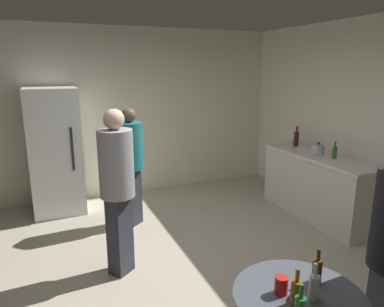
{
  "coord_description": "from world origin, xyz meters",
  "views": [
    {
      "loc": [
        -1.2,
        -3.03,
        2.06
      ],
      "look_at": [
        0.37,
        0.67,
        1.08
      ],
      "focal_mm": 32.72,
      "sensor_mm": 36.0,
      "label": 1
    }
  ],
  "objects_px": {
    "beer_bottle_clear": "(314,286)",
    "person_in_gray_shirt": "(117,181)",
    "beer_bottle_amber": "(296,292)",
    "plastic_cup_red": "(281,285)",
    "refrigerator": "(55,152)",
    "kettle": "(318,149)",
    "wine_bottle_on_counter": "(296,138)",
    "beer_bottle_brown": "(317,270)",
    "person_in_teal_shirt": "(131,158)",
    "beer_bottle_on_counter": "(334,152)"
  },
  "relations": [
    {
      "from": "beer_bottle_clear",
      "to": "person_in_gray_shirt",
      "type": "distance_m",
      "value": 2.05
    },
    {
      "from": "beer_bottle_amber",
      "to": "plastic_cup_red",
      "type": "distance_m",
      "value": 0.12
    },
    {
      "from": "refrigerator",
      "to": "beer_bottle_amber",
      "type": "xyz_separation_m",
      "value": [
        1.13,
        -3.85,
        -0.08
      ]
    },
    {
      "from": "kettle",
      "to": "plastic_cup_red",
      "type": "height_order",
      "value": "kettle"
    },
    {
      "from": "kettle",
      "to": "beer_bottle_clear",
      "type": "distance_m",
      "value": 3.06
    },
    {
      "from": "wine_bottle_on_counter",
      "to": "beer_bottle_amber",
      "type": "bearing_deg",
      "value": -128.99
    },
    {
      "from": "beer_bottle_brown",
      "to": "person_in_teal_shirt",
      "type": "xyz_separation_m",
      "value": [
        -0.51,
        2.87,
        0.1
      ]
    },
    {
      "from": "beer_bottle_on_counter",
      "to": "person_in_gray_shirt",
      "type": "height_order",
      "value": "person_in_gray_shirt"
    },
    {
      "from": "refrigerator",
      "to": "beer_bottle_brown",
      "type": "distance_m",
      "value": 3.98
    },
    {
      "from": "kettle",
      "to": "beer_bottle_amber",
      "type": "distance_m",
      "value": 3.15
    },
    {
      "from": "beer_bottle_amber",
      "to": "beer_bottle_brown",
      "type": "relative_size",
      "value": 1.0
    },
    {
      "from": "beer_bottle_brown",
      "to": "person_in_teal_shirt",
      "type": "bearing_deg",
      "value": 100.17
    },
    {
      "from": "kettle",
      "to": "wine_bottle_on_counter",
      "type": "height_order",
      "value": "wine_bottle_on_counter"
    },
    {
      "from": "beer_bottle_clear",
      "to": "beer_bottle_amber",
      "type": "bearing_deg",
      "value": -179.51
    },
    {
      "from": "refrigerator",
      "to": "wine_bottle_on_counter",
      "type": "distance_m",
      "value": 3.57
    },
    {
      "from": "kettle",
      "to": "person_in_gray_shirt",
      "type": "bearing_deg",
      "value": -172.85
    },
    {
      "from": "person_in_gray_shirt",
      "to": "person_in_teal_shirt",
      "type": "bearing_deg",
      "value": 123.58
    },
    {
      "from": "refrigerator",
      "to": "person_in_gray_shirt",
      "type": "height_order",
      "value": "refrigerator"
    },
    {
      "from": "refrigerator",
      "to": "beer_bottle_clear",
      "type": "height_order",
      "value": "refrigerator"
    },
    {
      "from": "beer_bottle_clear",
      "to": "wine_bottle_on_counter",
      "type": "bearing_deg",
      "value": 52.65
    },
    {
      "from": "person_in_gray_shirt",
      "to": "person_in_teal_shirt",
      "type": "xyz_separation_m",
      "value": [
        0.39,
        1.1,
        -0.08
      ]
    },
    {
      "from": "beer_bottle_on_counter",
      "to": "person_in_gray_shirt",
      "type": "xyz_separation_m",
      "value": [
        -2.89,
        -0.11,
        0.01
      ]
    },
    {
      "from": "plastic_cup_red",
      "to": "person_in_gray_shirt",
      "type": "xyz_separation_m",
      "value": [
        -0.62,
        1.78,
        0.2
      ]
    },
    {
      "from": "kettle",
      "to": "wine_bottle_on_counter",
      "type": "bearing_deg",
      "value": 82.07
    },
    {
      "from": "beer_bottle_on_counter",
      "to": "person_in_gray_shirt",
      "type": "distance_m",
      "value": 2.89
    },
    {
      "from": "wine_bottle_on_counter",
      "to": "beer_bottle_brown",
      "type": "height_order",
      "value": "wine_bottle_on_counter"
    },
    {
      "from": "beer_bottle_clear",
      "to": "beer_bottle_on_counter",
      "type": "bearing_deg",
      "value": 43.47
    },
    {
      "from": "beer_bottle_amber",
      "to": "person_in_gray_shirt",
      "type": "height_order",
      "value": "person_in_gray_shirt"
    },
    {
      "from": "refrigerator",
      "to": "beer_bottle_brown",
      "type": "relative_size",
      "value": 7.83
    },
    {
      "from": "kettle",
      "to": "beer_bottle_on_counter",
      "type": "distance_m",
      "value": 0.25
    },
    {
      "from": "beer_bottle_amber",
      "to": "kettle",
      "type": "bearing_deg",
      "value": 45.7
    },
    {
      "from": "wine_bottle_on_counter",
      "to": "beer_bottle_on_counter",
      "type": "relative_size",
      "value": 1.35
    },
    {
      "from": "refrigerator",
      "to": "beer_bottle_on_counter",
      "type": "xyz_separation_m",
      "value": [
        3.38,
        -1.84,
        0.08
      ]
    },
    {
      "from": "beer_bottle_brown",
      "to": "person_in_gray_shirt",
      "type": "bearing_deg",
      "value": 117.08
    },
    {
      "from": "wine_bottle_on_counter",
      "to": "plastic_cup_red",
      "type": "distance_m",
      "value": 3.54
    },
    {
      "from": "wine_bottle_on_counter",
      "to": "person_in_gray_shirt",
      "type": "height_order",
      "value": "person_in_gray_shirt"
    },
    {
      "from": "beer_bottle_on_counter",
      "to": "beer_bottle_clear",
      "type": "bearing_deg",
      "value": -136.53
    },
    {
      "from": "beer_bottle_on_counter",
      "to": "refrigerator",
      "type": "bearing_deg",
      "value": 151.42
    },
    {
      "from": "beer_bottle_on_counter",
      "to": "beer_bottle_clear",
      "type": "height_order",
      "value": "beer_bottle_on_counter"
    },
    {
      "from": "person_in_teal_shirt",
      "to": "beer_bottle_brown",
      "type": "bearing_deg",
      "value": -29.3
    },
    {
      "from": "refrigerator",
      "to": "person_in_gray_shirt",
      "type": "xyz_separation_m",
      "value": [
        0.5,
        -1.96,
        0.09
      ]
    },
    {
      "from": "beer_bottle_clear",
      "to": "person_in_teal_shirt",
      "type": "distance_m",
      "value": 3.02
    },
    {
      "from": "plastic_cup_red",
      "to": "wine_bottle_on_counter",
      "type": "bearing_deg",
      "value": 49.64
    },
    {
      "from": "beer_bottle_brown",
      "to": "beer_bottle_clear",
      "type": "xyz_separation_m",
      "value": [
        -0.14,
        -0.13,
        0.0
      ]
    },
    {
      "from": "refrigerator",
      "to": "wine_bottle_on_counter",
      "type": "height_order",
      "value": "refrigerator"
    },
    {
      "from": "beer_bottle_brown",
      "to": "person_in_gray_shirt",
      "type": "relative_size",
      "value": 0.14
    },
    {
      "from": "beer_bottle_amber",
      "to": "person_in_teal_shirt",
      "type": "relative_size",
      "value": 0.15
    },
    {
      "from": "refrigerator",
      "to": "beer_bottle_amber",
      "type": "bearing_deg",
      "value": -73.62
    },
    {
      "from": "beer_bottle_amber",
      "to": "person_in_gray_shirt",
      "type": "distance_m",
      "value": 2.01
    },
    {
      "from": "refrigerator",
      "to": "person_in_teal_shirt",
      "type": "xyz_separation_m",
      "value": [
        0.89,
        -0.86,
        0.02
      ]
    }
  ]
}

